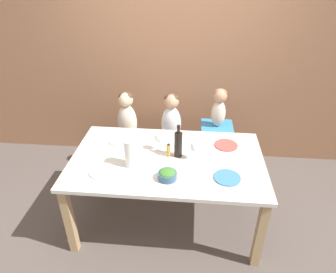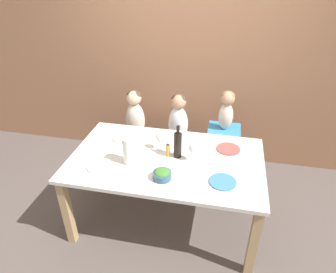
# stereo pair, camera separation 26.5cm
# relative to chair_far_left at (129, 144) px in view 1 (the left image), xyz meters

# --- Properties ---
(ground_plane) EXTENTS (14.00, 14.00, 0.00)m
(ground_plane) POSITION_rel_chair_far_left_xyz_m (0.52, -0.75, -0.40)
(ground_plane) COLOR #564C47
(wall_back) EXTENTS (10.00, 0.06, 2.70)m
(wall_back) POSITION_rel_chair_far_left_xyz_m (0.52, 0.51, 0.95)
(wall_back) COLOR #9E6B4C
(wall_back) RESTS_ON ground_plane
(dining_table) EXTENTS (1.72, 1.03, 0.75)m
(dining_table) POSITION_rel_chair_far_left_xyz_m (0.52, -0.75, 0.26)
(dining_table) COLOR silver
(dining_table) RESTS_ON ground_plane
(chair_far_left) EXTENTS (0.41, 0.38, 0.47)m
(chair_far_left) POSITION_rel_chair_far_left_xyz_m (0.00, 0.00, 0.00)
(chair_far_left) COLOR silver
(chair_far_left) RESTS_ON ground_plane
(chair_far_center) EXTENTS (0.41, 0.38, 0.47)m
(chair_far_center) POSITION_rel_chair_far_left_xyz_m (0.50, 0.00, 0.00)
(chair_far_center) COLOR silver
(chair_far_center) RESTS_ON ground_plane
(chair_right_highchair) EXTENTS (0.35, 0.32, 0.69)m
(chair_right_highchair) POSITION_rel_chair_far_left_xyz_m (1.01, 0.00, 0.14)
(chair_right_highchair) COLOR silver
(chair_right_highchair) RESTS_ON ground_plane
(person_child_left) EXTENTS (0.22, 0.18, 0.57)m
(person_child_left) POSITION_rel_chair_far_left_xyz_m (0.00, 0.00, 0.38)
(person_child_left) COLOR beige
(person_child_left) RESTS_ON chair_far_left
(person_child_center) EXTENTS (0.22, 0.18, 0.57)m
(person_child_center) POSITION_rel_chair_far_left_xyz_m (0.50, 0.00, 0.38)
(person_child_center) COLOR silver
(person_child_center) RESTS_ON chair_far_center
(person_baby_right) EXTENTS (0.15, 0.15, 0.43)m
(person_baby_right) POSITION_rel_chair_far_left_xyz_m (1.01, 0.00, 0.55)
(person_baby_right) COLOR beige
(person_baby_right) RESTS_ON chair_right_highchair
(wine_bottle) EXTENTS (0.07, 0.07, 0.31)m
(wine_bottle) POSITION_rel_chair_far_left_xyz_m (0.62, -0.70, 0.48)
(wine_bottle) COLOR black
(wine_bottle) RESTS_ON dining_table
(paper_towel_roll) EXTENTS (0.11, 0.11, 0.25)m
(paper_towel_roll) POSITION_rel_chair_far_left_xyz_m (0.23, -0.88, 0.47)
(paper_towel_roll) COLOR white
(paper_towel_roll) RESTS_ON dining_table
(wine_glass_near) EXTENTS (0.07, 0.07, 0.18)m
(wine_glass_near) POSITION_rel_chair_far_left_xyz_m (0.76, -0.74, 0.47)
(wine_glass_near) COLOR white
(wine_glass_near) RESTS_ON dining_table
(wine_glass_far) EXTENTS (0.07, 0.07, 0.18)m
(wine_glass_far) POSITION_rel_chair_far_left_xyz_m (0.43, -0.61, 0.47)
(wine_glass_far) COLOR white
(wine_glass_far) RESTS_ON dining_table
(salad_bowl_large) EXTENTS (0.15, 0.15, 0.08)m
(salad_bowl_large) POSITION_rel_chair_far_left_xyz_m (0.55, -1.03, 0.39)
(salad_bowl_large) COLOR #335675
(salad_bowl_large) RESTS_ON dining_table
(dinner_plate_front_left) EXTENTS (0.22, 0.22, 0.01)m
(dinner_plate_front_left) POSITION_rel_chair_far_left_xyz_m (-0.00, -0.99, 0.35)
(dinner_plate_front_left) COLOR silver
(dinner_plate_front_left) RESTS_ON dining_table
(dinner_plate_back_left) EXTENTS (0.22, 0.22, 0.01)m
(dinner_plate_back_left) POSITION_rel_chair_far_left_xyz_m (0.04, -0.50, 0.35)
(dinner_plate_back_left) COLOR silver
(dinner_plate_back_left) RESTS_ON dining_table
(dinner_plate_back_right) EXTENTS (0.22, 0.22, 0.01)m
(dinner_plate_back_right) POSITION_rel_chair_far_left_xyz_m (1.07, -0.49, 0.35)
(dinner_plate_back_right) COLOR #D14C47
(dinner_plate_back_right) RESTS_ON dining_table
(dinner_plate_front_right) EXTENTS (0.22, 0.22, 0.01)m
(dinner_plate_front_right) POSITION_rel_chair_far_left_xyz_m (1.04, -0.99, 0.35)
(dinner_plate_front_right) COLOR teal
(dinner_plate_front_right) RESTS_ON dining_table
(condiment_bottle_hot_sauce) EXTENTS (0.04, 0.04, 0.14)m
(condiment_bottle_hot_sauce) POSITION_rel_chair_far_left_xyz_m (0.53, -0.71, 0.41)
(condiment_bottle_hot_sauce) COLOR #BC8E33
(condiment_bottle_hot_sauce) RESTS_ON dining_table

